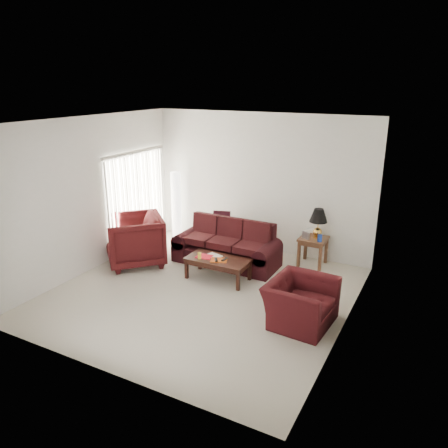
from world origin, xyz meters
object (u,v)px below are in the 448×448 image
Objects in this scene: sofa at (226,244)px; armchair_right at (301,302)px; end_table at (313,251)px; armchair_left at (135,240)px; floor_lamp at (176,205)px; coffee_table at (218,269)px.

sofa reaches higher than armchair_right.
armchair_left is (-3.25, -1.64, 0.22)m from end_table.
armchair_right is (0.50, -2.29, 0.05)m from end_table.
floor_lamp reaches higher than coffee_table.
end_table is 0.52× the size of armchair_left.
floor_lamp is 4.54m from armchair_right.
armchair_right is at bearing -77.70° from end_table.
armchair_right reaches higher than coffee_table.
floor_lamp is at bearing 62.99° from armchair_right.
sofa is 2.59m from armchair_right.
floor_lamp is 1.44× the size of armchair_left.
floor_lamp is at bearing 160.69° from sofa.
armchair_left is at bearing 84.46° from armchair_right.
sofa is 1.98m from floor_lamp.
armchair_left is (0.11, -1.69, -0.30)m from floor_lamp.
end_table is 2.35m from armchair_right.
sofa is 1.78m from end_table.
sofa reaches higher than end_table.
coffee_table is at bearing 48.23° from armchair_left.
end_table is 0.49× the size of coffee_table.
sofa is 1.87m from armchair_left.
armchair_right is at bearing 34.32° from armchair_left.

